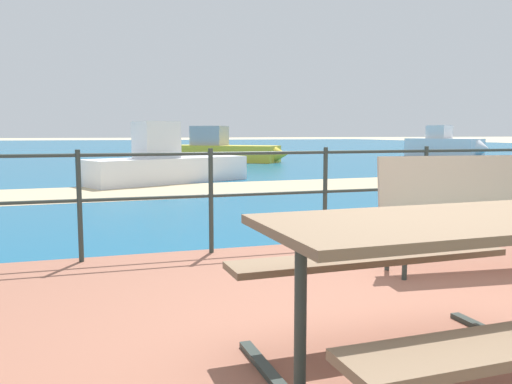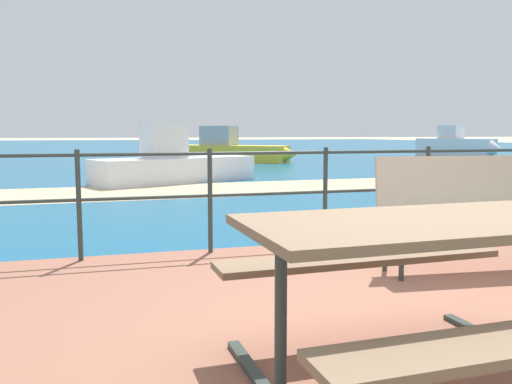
% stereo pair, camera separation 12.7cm
% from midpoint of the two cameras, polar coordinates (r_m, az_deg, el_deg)
% --- Properties ---
extents(ground_plane, '(240.00, 240.00, 0.00)m').
position_cam_midpoint_polar(ground_plane, '(3.15, 16.92, -16.25)').
color(ground_plane, beige).
extents(patio_paving, '(6.40, 5.20, 0.06)m').
position_cam_midpoint_polar(patio_paving, '(3.14, 16.94, -15.74)').
color(patio_paving, '#935B47').
rests_on(patio_paving, ground).
extents(sea_water, '(90.00, 90.00, 0.01)m').
position_cam_midpoint_polar(sea_water, '(42.47, -14.05, 4.62)').
color(sea_water, '#145B84').
rests_on(sea_water, ground).
extents(beach_strip, '(54.06, 4.72, 0.01)m').
position_cam_midpoint_polar(beach_strip, '(11.04, -7.66, 0.15)').
color(beach_strip, tan).
rests_on(beach_strip, ground).
extents(picnic_table, '(1.65, 1.49, 0.77)m').
position_cam_midpoint_polar(picnic_table, '(2.46, 19.46, -6.78)').
color(picnic_table, '#7A6047').
rests_on(picnic_table, patio_paving).
extents(park_bench, '(1.66, 0.57, 0.95)m').
position_cam_midpoint_polar(park_bench, '(4.78, 22.96, -0.96)').
color(park_bench, '#BCAD93').
rests_on(park_bench, patio_paving).
extents(railing_fence, '(5.94, 0.04, 0.99)m').
position_cam_midpoint_polar(railing_fence, '(5.17, 2.16, 0.68)').
color(railing_fence, '#2D3833').
rests_on(railing_fence, patio_paving).
extents(boat_near, '(4.44, 2.71, 1.45)m').
position_cam_midpoint_polar(boat_near, '(12.89, -8.23, 2.90)').
color(boat_near, silver).
rests_on(boat_near, sea_water).
extents(boat_mid, '(2.81, 4.13, 1.54)m').
position_cam_midpoint_polar(boat_mid, '(27.88, 20.92, 4.64)').
color(boat_mid, silver).
rests_on(boat_mid, sea_water).
extents(boat_far, '(4.94, 4.21, 1.46)m').
position_cam_midpoint_polar(boat_far, '(21.92, -2.89, 4.51)').
color(boat_far, yellow).
rests_on(boat_far, sea_water).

